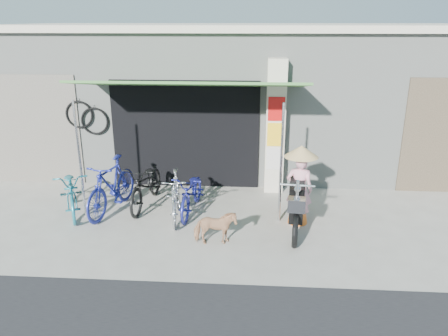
# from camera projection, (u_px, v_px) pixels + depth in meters

# --- Properties ---
(ground) EXTENTS (80.00, 80.00, 0.00)m
(ground) POSITION_uv_depth(u_px,v_px,m) (231.00, 238.00, 7.97)
(ground) COLOR #A29D93
(ground) RESTS_ON ground
(bicycle_shop) EXTENTS (12.30, 5.30, 3.66)m
(bicycle_shop) POSITION_uv_depth(u_px,v_px,m) (241.00, 93.00, 12.18)
(bicycle_shop) COLOR #989D95
(bicycle_shop) RESTS_ON ground
(shop_pillar) EXTENTS (0.42, 0.44, 3.00)m
(shop_pillar) POSITION_uv_depth(u_px,v_px,m) (275.00, 127.00, 9.74)
(shop_pillar) COLOR beige
(shop_pillar) RESTS_ON ground
(awning) EXTENTS (4.60, 1.88, 2.72)m
(awning) POSITION_uv_depth(u_px,v_px,m) (191.00, 86.00, 8.75)
(awning) COLOR #386C30
(awning) RESTS_ON ground
(neighbour_left) EXTENTS (2.60, 0.06, 2.60)m
(neighbour_left) POSITION_uv_depth(u_px,v_px,m) (26.00, 130.00, 10.31)
(neighbour_left) COLOR #6B665B
(neighbour_left) RESTS_ON ground
(bike_teal) EXTENTS (1.32, 1.91, 0.95)m
(bike_teal) POSITION_uv_depth(u_px,v_px,m) (72.00, 191.00, 8.86)
(bike_teal) COLOR #1C7080
(bike_teal) RESTS_ON ground
(bike_blue) EXTENTS (0.92, 1.95, 1.13)m
(bike_blue) POSITION_uv_depth(u_px,v_px,m) (111.00, 186.00, 8.88)
(bike_blue) COLOR navy
(bike_blue) RESTS_ON ground
(bike_black) EXTENTS (0.81, 1.89, 0.96)m
(bike_black) POSITION_uv_depth(u_px,v_px,m) (146.00, 184.00, 9.19)
(bike_black) COLOR black
(bike_black) RESTS_ON ground
(bike_silver) EXTENTS (0.63, 1.63, 0.95)m
(bike_silver) POSITION_uv_depth(u_px,v_px,m) (175.00, 196.00, 8.60)
(bike_silver) COLOR silver
(bike_silver) RESTS_ON ground
(bike_navy) EXTENTS (0.73, 1.71, 0.88)m
(bike_navy) POSITION_uv_depth(u_px,v_px,m) (192.00, 192.00, 8.88)
(bike_navy) COLOR navy
(bike_navy) RESTS_ON ground
(street_dog) EXTENTS (0.79, 0.45, 0.63)m
(street_dog) POSITION_uv_depth(u_px,v_px,m) (215.00, 228.00, 7.64)
(street_dog) COLOR tan
(street_dog) RESTS_ON ground
(moped) EXTENTS (0.58, 2.05, 1.16)m
(moped) POSITION_uv_depth(u_px,v_px,m) (296.00, 202.00, 8.21)
(moped) COLOR black
(moped) RESTS_ON ground
(nun) EXTENTS (0.64, 0.64, 1.57)m
(nun) POSITION_uv_depth(u_px,v_px,m) (299.00, 185.00, 8.31)
(nun) COLOR #CF8B99
(nun) RESTS_ON ground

